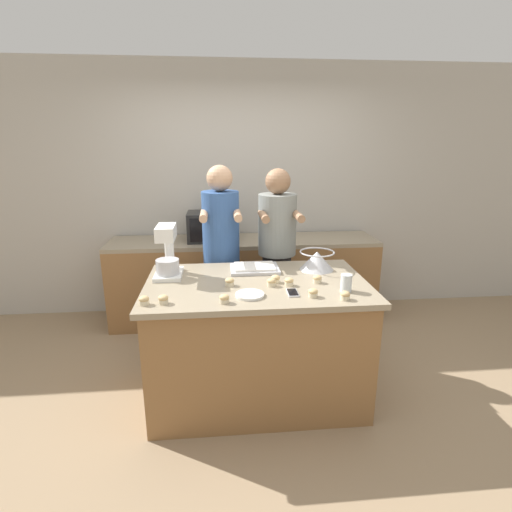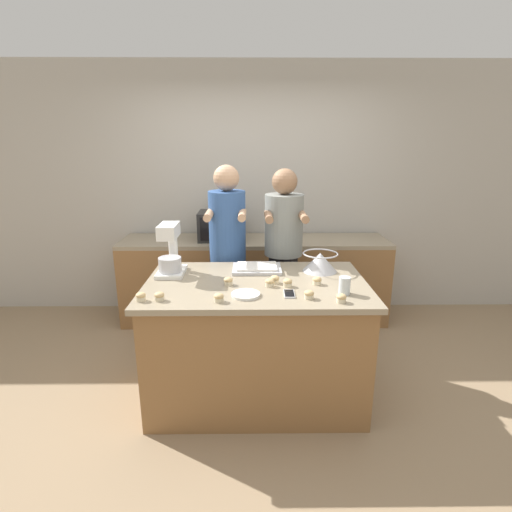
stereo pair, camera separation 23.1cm
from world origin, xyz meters
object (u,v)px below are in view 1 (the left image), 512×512
baking_tray (254,268)px  cupcake_3 (144,300)px  microwave_oven (210,226)px  cupcake_2 (163,299)px  cupcake_5 (224,299)px  person_right (277,258)px  cupcake_0 (276,279)px  person_left (222,257)px  mixing_bowl (317,260)px  cupcake_7 (317,279)px  drinking_glass (346,283)px  small_plate (250,295)px  cupcake_1 (230,282)px  cupcake_9 (313,293)px  cupcake_6 (271,282)px  stand_mixer (168,254)px  cupcake_4 (289,282)px  cupcake_8 (345,295)px  cell_phone (293,293)px

baking_tray → cupcake_3: (-0.74, -0.62, 0.01)m
baking_tray → microwave_oven: (-0.36, 1.12, 0.11)m
cupcake_2 → cupcake_5: same height
person_right → cupcake_0: bearing=-99.1°
person_left → mixing_bowl: person_left is taller
person_left → cupcake_0: (0.38, -0.73, 0.04)m
cupcake_0 → cupcake_7: same height
drinking_glass → small_plate: 0.65m
cupcake_7 → person_left: bearing=131.4°
cupcake_1 → person_left: bearing=93.6°
person_left → cupcake_5: 1.07m
cupcake_7 → cupcake_9: bearing=-109.5°
cupcake_7 → cupcake_2: bearing=-164.9°
cupcake_0 → cupcake_6: size_ratio=1.00×
drinking_glass → cupcake_2: (-1.20, -0.10, -0.03)m
cupcake_5 → cupcake_7: (0.67, 0.31, 0.00)m
stand_mixer → person_left: bearing=52.2°
cupcake_1 → baking_tray: bearing=58.1°
baking_tray → person_left: bearing=120.2°
cupcake_1 → cupcake_5: (-0.04, -0.31, 0.00)m
cupcake_4 → cupcake_9: bearing=-62.1°
person_right → cupcake_3: 1.44m
mixing_bowl → microwave_oven: 1.43m
mixing_bowl → cupcake_4: mixing_bowl is taller
baking_tray → cupcake_2: cupcake_2 is taller
person_right → mixing_bowl: 0.53m
stand_mixer → small_plate: stand_mixer is taller
cupcake_1 → cupcake_8: 0.79m
microwave_oven → cupcake_8: microwave_oven is taller
small_plate → cupcake_5: 0.20m
drinking_glass → cupcake_4: size_ratio=1.86×
microwave_oven → cupcake_6: microwave_oven is taller
cupcake_1 → cupcake_8: bearing=-24.1°
cupcake_7 → cupcake_4: bearing=-169.5°
cupcake_5 → cupcake_6: (0.33, 0.27, 0.00)m
cupcake_7 → cupcake_8: (0.10, -0.33, 0.00)m
person_left → cupcake_0: size_ratio=26.87×
cupcake_2 → cupcake_7: same height
mixing_bowl → cupcake_5: mixing_bowl is taller
person_left → cupcake_9: size_ratio=26.87×
stand_mixer → cupcake_5: size_ratio=6.13×
cupcake_4 → person_left: bearing=120.0°
microwave_oven → cupcake_3: (-0.38, -1.74, -0.10)m
cupcake_0 → cupcake_1: (-0.33, -0.03, 0.00)m
stand_mixer → cupcake_6: (0.74, -0.28, -0.14)m
microwave_oven → cell_phone: microwave_oven is taller
person_right → drinking_glass: (0.33, -0.94, 0.09)m
person_right → cell_phone: person_right is taller
cupcake_5 → cupcake_7: 0.74m
drinking_glass → person_right: bearing=109.3°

